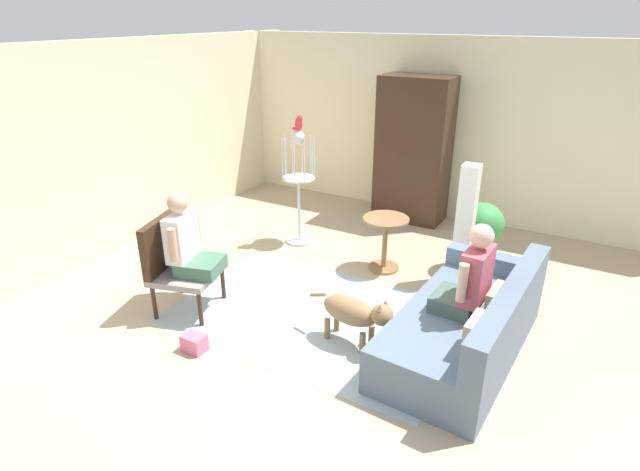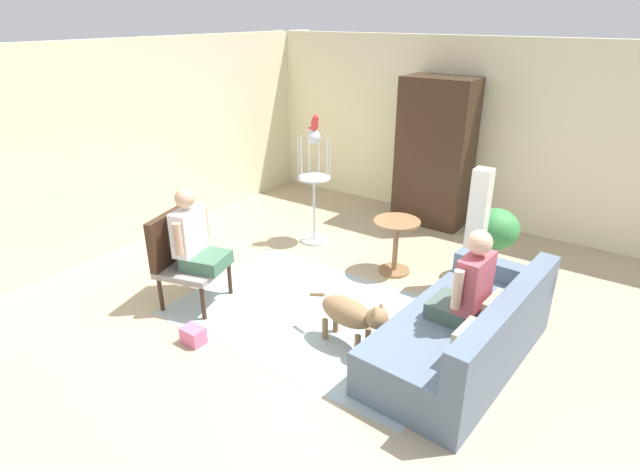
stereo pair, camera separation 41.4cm
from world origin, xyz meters
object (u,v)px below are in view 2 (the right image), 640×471
Objects in this scene: parrot at (315,123)px; handbag at (193,336)px; round_end_table at (396,241)px; dog at (352,314)px; armoire_cabinet at (435,153)px; potted_plant at (495,235)px; column_lamp at (476,232)px; person_on_armchair at (194,237)px; bird_cage_stand at (314,185)px; person_on_couch at (468,286)px; couch at (467,334)px; armchair at (182,253)px.

handbag is at bearing -80.38° from parrot.
round_end_table is 0.74× the size of dog.
parrot is at bearing -121.13° from armoire_cabinet.
column_lamp is at bearing -104.59° from potted_plant.
person_on_armchair is 0.98m from handbag.
column_lamp reaches higher than potted_plant.
bird_cage_stand is at bearing -171.83° from potted_plant.
armoire_cabinet reaches higher than person_on_couch.
potted_plant is (-0.29, 1.65, -0.22)m from person_on_couch.
round_end_table is at bearing 103.26° from dog.
armoire_cabinet is (-1.19, 1.59, 0.34)m from column_lamp.
couch is 2.33× the size of dog.
couch is 1.00m from dog.
parrot is at bearing 83.51° from armchair.
round_end_table is at bearing -171.54° from column_lamp.
couch is at bearing -71.63° from column_lamp.
armoire_cabinet is at bearing 119.45° from couch.
armchair is at bearing -96.08° from bird_cage_stand.
armoire_cabinet is (0.99, 3.49, 0.27)m from person_on_armchair.
person_on_couch is (2.73, 0.67, 0.20)m from armchair.
handbag is at bearing -146.25° from dog.
handbag is (0.49, -0.54, -0.66)m from person_on_armchair.
round_end_table is at bearing -7.95° from parrot.
parrot is (-1.26, 0.18, 1.17)m from round_end_table.
dog is (-0.88, -0.36, -0.41)m from person_on_couch.
column_lamp is at bearing 73.14° from dog.
person_on_couch is at bearing -28.10° from parrot.
parrot is (0.06, 1.96, 0.82)m from person_on_armchair.
person_on_couch is 2.47m from handbag.
armoire_cabinet reaches higher than potted_plant.
bird_cage_stand is 2.63m from handbag.
bird_cage_stand reaches higher than dog.
round_end_table is 3.28× the size of parrot.
dog is at bearing 33.75° from handbag.
couch is 1.00× the size of armoire_cabinet.
potted_plant is at bearing 8.22° from parrot.
armchair is 3.75m from armoire_cabinet.
round_end_table is at bearing -152.51° from potted_plant.
person_on_armchair is at bearing -126.62° from round_end_table.
armoire_cabinet is at bearing 118.71° from person_on_couch.
person_on_armchair is 2.12m from parrot.
person_on_couch is at bearing -147.73° from couch.
parrot reaches higher than person_on_couch.
parrot reaches higher than bird_cage_stand.
couch is at bearing -27.23° from bird_cage_stand.
person_on_couch is at bearing -27.96° from bird_cage_stand.
person_on_couch is 1.00× the size of potted_plant.
person_on_armchair reaches higher than potted_plant.
parrot is at bearing 172.05° from round_end_table.
parrot reaches higher than handbag.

